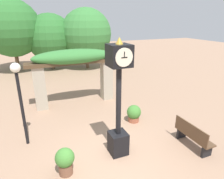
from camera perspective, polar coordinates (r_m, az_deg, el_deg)
name	(u,v)px	position (r m, az deg, el deg)	size (l,w,h in m)	color
ground_plane	(112,159)	(6.53, -0.12, -19.23)	(60.00, 60.00, 0.00)	#9E7A60
pedestal_clock	(119,100)	(5.86, 1.89, -3.05)	(0.60, 0.65, 3.65)	black
pergola	(74,64)	(9.78, -10.80, 7.14)	(4.45, 1.13, 2.73)	#A89E89
potted_plant_near_left	(134,113)	(8.40, 6.26, -6.74)	(0.59, 0.59, 0.73)	#9E563D
potted_plant_near_right	(65,160)	(5.93, -13.28, -19.08)	(0.53, 0.53, 0.80)	brown
park_bench	(193,136)	(7.30, 22.06, -12.14)	(0.42, 1.42, 0.89)	brown
lamp_post	(19,88)	(6.91, -25.09, 0.28)	(0.31, 0.31, 2.85)	black
tree_line	(48,33)	(17.21, -17.78, 15.20)	(9.72, 5.32, 5.54)	brown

